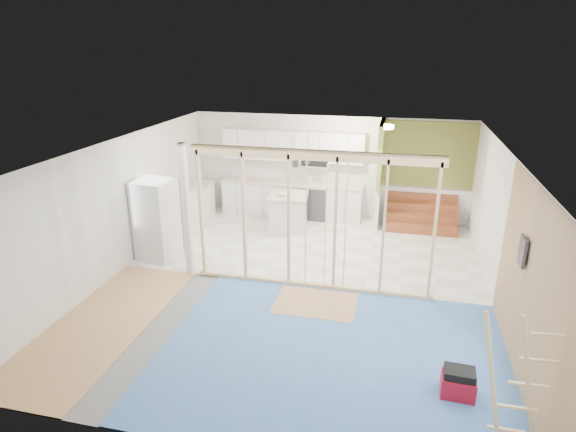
% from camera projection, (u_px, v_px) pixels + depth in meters
% --- Properties ---
extents(room, '(7.01, 8.01, 2.61)m').
position_uv_depth(room, '(295.00, 220.00, 8.59)').
color(room, slate).
rests_on(room, ground).
extents(floor_overlays, '(7.00, 8.00, 0.03)m').
position_uv_depth(floor_overlays, '(299.00, 284.00, 9.06)').
color(floor_overlays, white).
rests_on(floor_overlays, room).
extents(stud_frame, '(4.66, 0.14, 2.60)m').
position_uv_depth(stud_frame, '(283.00, 205.00, 8.54)').
color(stud_frame, tan).
rests_on(stud_frame, room).
extents(base_cabinets, '(4.45, 2.24, 0.93)m').
position_uv_depth(base_cabinets, '(262.00, 201.00, 12.29)').
color(base_cabinets, silver).
rests_on(base_cabinets, room).
extents(upper_cabinets, '(3.60, 0.41, 0.85)m').
position_uv_depth(upper_cabinets, '(295.00, 147.00, 12.08)').
color(upper_cabinets, silver).
rests_on(upper_cabinets, room).
extents(green_partition, '(2.25, 1.51, 2.60)m').
position_uv_depth(green_partition, '(410.00, 190.00, 11.62)').
color(green_partition, olive).
rests_on(green_partition, room).
extents(pot_rack, '(0.52, 0.52, 0.72)m').
position_uv_depth(pot_rack, '(300.00, 158.00, 10.15)').
color(pot_rack, black).
rests_on(pot_rack, room).
extents(sheathing_panel, '(0.02, 4.00, 2.60)m').
position_uv_depth(sheathing_panel, '(533.00, 296.00, 6.01)').
color(sheathing_panel, tan).
rests_on(sheathing_panel, room).
extents(electrical_panel, '(0.04, 0.30, 0.40)m').
position_uv_depth(electrical_panel, '(522.00, 251.00, 6.45)').
color(electrical_panel, '#3C3C41').
rests_on(electrical_panel, room).
extents(ceiling_light, '(0.32, 0.32, 0.08)m').
position_uv_depth(ceiling_light, '(386.00, 127.00, 10.61)').
color(ceiling_light, '#FFEABF').
rests_on(ceiling_light, room).
extents(fridge, '(0.82, 0.80, 1.69)m').
position_uv_depth(fridge, '(157.00, 220.00, 9.90)').
color(fridge, silver).
rests_on(fridge, room).
extents(island, '(1.04, 1.04, 0.90)m').
position_uv_depth(island, '(288.00, 213.00, 11.51)').
color(island, silver).
rests_on(island, room).
extents(bowl, '(0.27, 0.27, 0.06)m').
position_uv_depth(bowl, '(284.00, 195.00, 11.27)').
color(bowl, beige).
rests_on(bowl, island).
extents(soap_bottle_a, '(0.15, 0.15, 0.30)m').
position_uv_depth(soap_bottle_a, '(232.00, 173.00, 12.56)').
color(soap_bottle_a, '#A0A6B2').
rests_on(soap_bottle_a, base_cabinets).
extents(soap_bottle_b, '(0.11, 0.11, 0.22)m').
position_uv_depth(soap_bottle_b, '(310.00, 179.00, 12.22)').
color(soap_bottle_b, silver).
rests_on(soap_bottle_b, base_cabinets).
extents(toolbox, '(0.44, 0.34, 0.40)m').
position_uv_depth(toolbox, '(458.00, 383.00, 6.13)').
color(toolbox, maroon).
rests_on(toolbox, room).
extents(ladder, '(0.88, 0.14, 1.65)m').
position_uv_depth(ladder, '(515.00, 384.00, 5.14)').
color(ladder, beige).
rests_on(ladder, room).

